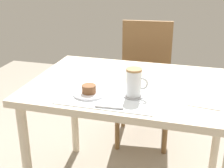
# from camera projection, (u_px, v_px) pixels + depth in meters

# --- Properties ---
(dining_table) EXTENTS (1.10, 0.77, 0.73)m
(dining_table) POSITION_uv_depth(u_px,v_px,m) (133.00, 98.00, 1.71)
(dining_table) COLOR beige
(dining_table) RESTS_ON ground_plane
(wooden_chair) EXTENTS (0.46, 0.46, 0.92)m
(wooden_chair) POSITION_uv_depth(u_px,v_px,m) (145.00, 77.00, 2.42)
(wooden_chair) COLOR brown
(wooden_chair) RESTS_ON ground_plane
(placemat) EXTENTS (0.47, 0.30, 0.00)m
(placemat) POSITION_uv_depth(u_px,v_px,m) (110.00, 96.00, 1.52)
(placemat) COLOR white
(placemat) RESTS_ON dining_table
(pastry_plate) EXTENTS (0.15, 0.15, 0.01)m
(pastry_plate) POSITION_uv_depth(u_px,v_px,m) (89.00, 94.00, 1.52)
(pastry_plate) COLOR white
(pastry_plate) RESTS_ON placemat
(pastry) EXTENTS (0.07, 0.07, 0.04)m
(pastry) POSITION_uv_depth(u_px,v_px,m) (89.00, 89.00, 1.51)
(pastry) COLOR brown
(pastry) RESTS_ON pastry_plate
(coffee_coaster) EXTENTS (0.10, 0.10, 0.00)m
(coffee_coaster) POSITION_uv_depth(u_px,v_px,m) (133.00, 96.00, 1.51)
(coffee_coaster) COLOR #99999E
(coffee_coaster) RESTS_ON placemat
(coffee_mug) EXTENTS (0.11, 0.08, 0.14)m
(coffee_mug) POSITION_uv_depth(u_px,v_px,m) (134.00, 82.00, 1.48)
(coffee_mug) COLOR white
(coffee_mug) RESTS_ON coffee_coaster
(teaspoon) EXTENTS (0.13, 0.02, 0.01)m
(teaspoon) POSITION_uv_depth(u_px,v_px,m) (109.00, 108.00, 1.38)
(teaspoon) COLOR silver
(teaspoon) RESTS_ON placemat
(paper_napkin) EXTENTS (0.17, 0.17, 0.00)m
(paper_napkin) POSITION_uv_depth(u_px,v_px,m) (206.00, 101.00, 1.46)
(paper_napkin) COLOR white
(paper_napkin) RESTS_ON dining_table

